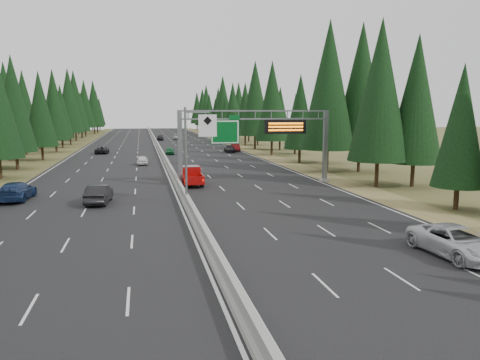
# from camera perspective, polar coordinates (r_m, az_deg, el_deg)

# --- Properties ---
(road) EXTENTS (32.00, 260.00, 0.08)m
(road) POSITION_cam_1_polar(r_m,az_deg,el_deg) (93.53, -9.74, 3.49)
(road) COLOR black
(road) RESTS_ON ground
(shoulder_right) EXTENTS (3.60, 260.00, 0.06)m
(shoulder_right) POSITION_cam_1_polar(r_m,az_deg,el_deg) (95.87, 0.97, 3.72)
(shoulder_right) COLOR olive
(shoulder_right) RESTS_ON ground
(shoulder_left) EXTENTS (3.60, 260.00, 0.06)m
(shoulder_left) POSITION_cam_1_polar(r_m,az_deg,el_deg) (94.55, -20.60, 3.13)
(shoulder_left) COLOR brown
(shoulder_left) RESTS_ON ground
(median_barrier) EXTENTS (0.70, 260.00, 0.85)m
(median_barrier) POSITION_cam_1_polar(r_m,az_deg,el_deg) (93.50, -9.75, 3.72)
(median_barrier) COLOR gray
(median_barrier) RESTS_ON road
(sign_gantry) EXTENTS (16.75, 0.98, 7.80)m
(sign_gantry) POSITION_cam_1_polar(r_m,az_deg,el_deg) (49.68, 2.61, 5.50)
(sign_gantry) COLOR slate
(sign_gantry) RESTS_ON road
(hov_sign_pole) EXTENTS (2.80, 0.50, 8.00)m
(hov_sign_pole) POSITION_cam_1_polar(r_m,az_deg,el_deg) (38.46, -5.76, 3.84)
(hov_sign_pole) COLOR slate
(hov_sign_pole) RESTS_ON road
(tree_row_right) EXTENTS (11.39, 247.10, 18.95)m
(tree_row_right) POSITION_cam_1_polar(r_m,az_deg,el_deg) (92.65, 3.97, 9.34)
(tree_row_right) COLOR black
(tree_row_right) RESTS_ON ground
(tree_row_left) EXTENTS (11.62, 243.70, 18.66)m
(tree_row_left) POSITION_cam_1_polar(r_m,az_deg,el_deg) (90.69, -23.83, 8.56)
(tree_row_left) COLOR black
(tree_row_left) RESTS_ON ground
(silver_minivan) EXTENTS (3.04, 5.93, 1.60)m
(silver_minivan) POSITION_cam_1_polar(r_m,az_deg,el_deg) (27.51, 24.88, -6.81)
(silver_minivan) COLOR silver
(silver_minivan) RESTS_ON road
(red_pickup) EXTENTS (2.08, 5.83, 1.90)m
(red_pickup) POSITION_cam_1_polar(r_m,az_deg,el_deg) (49.78, -6.02, 0.69)
(red_pickup) COLOR black
(red_pickup) RESTS_ON road
(car_ahead_green) EXTENTS (1.73, 3.91, 1.31)m
(car_ahead_green) POSITION_cam_1_polar(r_m,az_deg,el_deg) (85.71, -8.54, 3.56)
(car_ahead_green) COLOR #155E2E
(car_ahead_green) RESTS_ON road
(car_ahead_dkred) EXTENTS (1.89, 4.44, 1.43)m
(car_ahead_dkred) POSITION_cam_1_polar(r_m,az_deg,el_deg) (91.68, -0.55, 3.99)
(car_ahead_dkred) COLOR #510B0E
(car_ahead_dkred) RESTS_ON road
(car_ahead_dkgrey) EXTENTS (2.04, 4.56, 1.30)m
(car_ahead_dkgrey) POSITION_cam_1_polar(r_m,az_deg,el_deg) (89.01, -1.26, 3.82)
(car_ahead_dkgrey) COLOR black
(car_ahead_dkgrey) RESTS_ON road
(car_ahead_white) EXTENTS (2.99, 5.65, 1.51)m
(car_ahead_white) POSITION_cam_1_polar(r_m,az_deg,el_deg) (130.76, -7.55, 5.23)
(car_ahead_white) COLOR #B6B6B6
(car_ahead_white) RESTS_ON road
(car_ahead_far) EXTENTS (2.08, 4.45, 1.47)m
(car_ahead_far) POSITION_cam_1_polar(r_m,az_deg,el_deg) (128.59, -9.71, 5.12)
(car_ahead_far) COLOR black
(car_ahead_far) RESTS_ON road
(car_onc_near) EXTENTS (2.10, 4.91, 1.57)m
(car_onc_near) POSITION_cam_1_polar(r_m,az_deg,el_deg) (40.94, -16.83, -1.65)
(car_onc_near) COLOR black
(car_onc_near) RESTS_ON road
(car_onc_blue) EXTENTS (2.56, 5.67, 1.61)m
(car_onc_blue) POSITION_cam_1_polar(r_m,az_deg,el_deg) (44.99, -25.60, -1.22)
(car_onc_blue) COLOR navy
(car_onc_blue) RESTS_ON road
(car_onc_white) EXTENTS (1.71, 3.96, 1.33)m
(car_onc_white) POSITION_cam_1_polar(r_m,az_deg,el_deg) (69.49, -11.79, 2.39)
(car_onc_white) COLOR white
(car_onc_white) RESTS_ON road
(car_onc_far) EXTENTS (2.39, 5.01, 1.38)m
(car_onc_far) POSITION_cam_1_polar(r_m,az_deg,el_deg) (90.04, -16.46, 3.56)
(car_onc_far) COLOR black
(car_onc_far) RESTS_ON road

